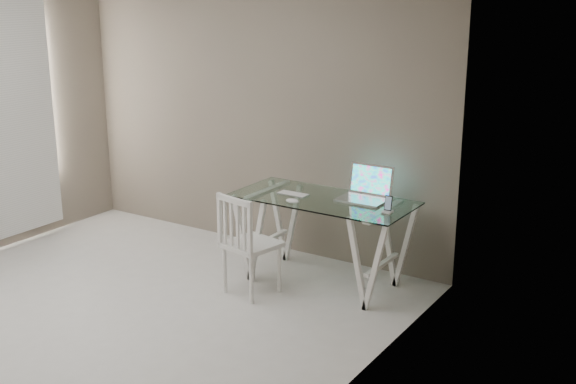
# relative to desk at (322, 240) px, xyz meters

# --- Properties ---
(room) EXTENTS (4.50, 4.52, 2.71)m
(room) POSITION_rel_desk_xyz_m (-1.11, -1.70, 1.33)
(room) COLOR beige
(room) RESTS_ON ground
(desk) EXTENTS (1.50, 0.70, 0.75)m
(desk) POSITION_rel_desk_xyz_m (0.00, 0.00, 0.00)
(desk) COLOR silver
(desk) RESTS_ON ground
(chair) EXTENTS (0.46, 0.46, 0.85)m
(chair) POSITION_rel_desk_xyz_m (-0.39, -0.55, 0.09)
(chair) COLOR white
(chair) RESTS_ON ground
(laptop) EXTENTS (0.39, 0.32, 0.27)m
(laptop) POSITION_rel_desk_xyz_m (0.30, 0.18, 0.43)
(laptop) COLOR silver
(laptop) RESTS_ON desk
(keyboard) EXTENTS (0.27, 0.12, 0.01)m
(keyboard) POSITION_rel_desk_xyz_m (-0.27, -0.03, 0.37)
(keyboard) COLOR silver
(keyboard) RESTS_ON desk
(mouse) EXTENTS (0.12, 0.07, 0.04)m
(mouse) POSITION_rel_desk_xyz_m (-0.14, -0.25, 0.38)
(mouse) COLOR white
(mouse) RESTS_ON desk
(phone_dock) EXTENTS (0.07, 0.07, 0.13)m
(phone_dock) POSITION_rel_desk_xyz_m (0.61, -0.06, 0.40)
(phone_dock) COLOR white
(phone_dock) RESTS_ON desk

